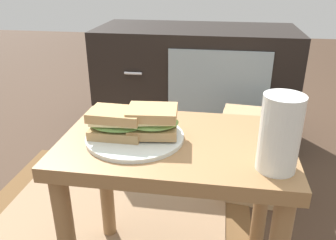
{
  "coord_description": "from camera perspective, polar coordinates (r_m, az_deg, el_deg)",
  "views": [
    {
      "loc": [
        0.1,
        -0.74,
        0.84
      ],
      "look_at": [
        -0.02,
        0.0,
        0.51
      ],
      "focal_mm": 36.76,
      "sensor_mm": 36.0,
      "label": 1
    }
  ],
  "objects": [
    {
      "name": "beer_glass",
      "position": [
        0.72,
        18.02,
        -2.36
      ],
      "size": [
        0.08,
        0.08,
        0.16
      ],
      "color": "silver",
      "rests_on": "side_table"
    },
    {
      "name": "tv_cabinet",
      "position": [
        1.78,
        4.49,
        5.79
      ],
      "size": [
        0.96,
        0.46,
        0.58
      ],
      "color": "black",
      "rests_on": "ground"
    },
    {
      "name": "sandwich_front",
      "position": [
        0.83,
        -8.55,
        -0.51
      ],
      "size": [
        0.14,
        0.09,
        0.07
      ],
      "color": "tan",
      "rests_on": "plate"
    },
    {
      "name": "area_rug",
      "position": [
        1.4,
        -8.05,
        -13.14
      ],
      "size": [
        1.01,
        0.68,
        0.01
      ],
      "color": "brown",
      "rests_on": "ground"
    },
    {
      "name": "side_table",
      "position": [
        0.89,
        1.25,
        -8.42
      ],
      "size": [
        0.56,
        0.36,
        0.46
      ],
      "color": "olive",
      "rests_on": "ground"
    },
    {
      "name": "plate",
      "position": [
        0.84,
        -5.48,
        -2.82
      ],
      "size": [
        0.24,
        0.24,
        0.01
      ],
      "primitive_type": "cylinder",
      "color": "silver",
      "rests_on": "side_table"
    },
    {
      "name": "paper_bag",
      "position": [
        1.38,
        13.24,
        -5.76
      ],
      "size": [
        0.24,
        0.2,
        0.35
      ],
      "color": "tan",
      "rests_on": "ground"
    },
    {
      "name": "sandwich_back",
      "position": [
        0.82,
        -2.59,
        -0.16
      ],
      "size": [
        0.14,
        0.11,
        0.07
      ],
      "color": "tan",
      "rests_on": "plate"
    }
  ]
}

